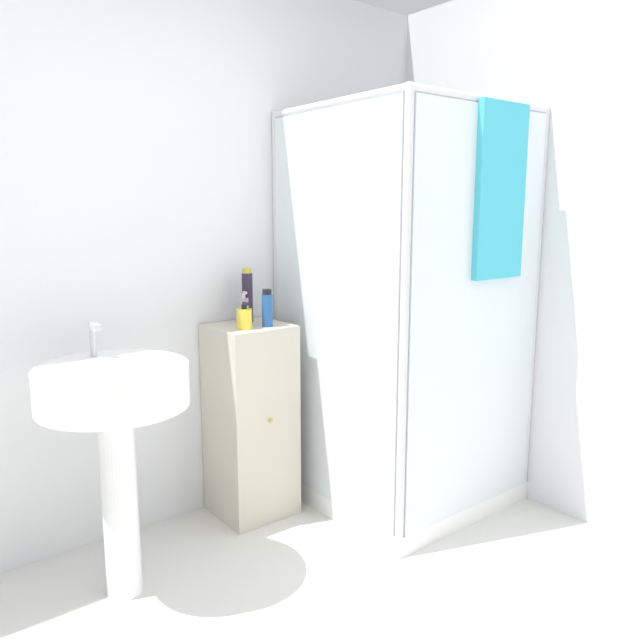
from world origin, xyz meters
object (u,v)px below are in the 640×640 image
Objects in this scene: shampoo_bottle_blue at (267,309)px; shampoo_bottle_tall_black at (247,296)px; soap_dispenser at (244,318)px; lotion_bottle_white at (244,311)px; sink at (114,412)px.

shampoo_bottle_tall_black is at bearing 92.75° from shampoo_bottle_blue.
soap_dispenser is at bearing 173.96° from shampoo_bottle_blue.
shampoo_bottle_tall_black is 1.49× the size of shampoo_bottle_blue.
shampoo_bottle_tall_black reaches higher than lotion_bottle_white.
soap_dispenser is 0.72× the size of shampoo_bottle_blue.
shampoo_bottle_blue is at bearing -6.04° from soap_dispenser.
shampoo_bottle_tall_black reaches higher than sink.
sink is 6.66× the size of lotion_bottle_white.
soap_dispenser reaches higher than sink.
sink is at bearing -156.89° from shampoo_bottle_tall_black.
sink is at bearing -164.47° from soap_dispenser.
shampoo_bottle_tall_black is at bearing 53.72° from soap_dispenser.
shampoo_bottle_blue reaches higher than sink.
lotion_bottle_white is (-0.04, -0.04, -0.06)m from shampoo_bottle_tall_black.
shampoo_bottle_blue reaches higher than soap_dispenser.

